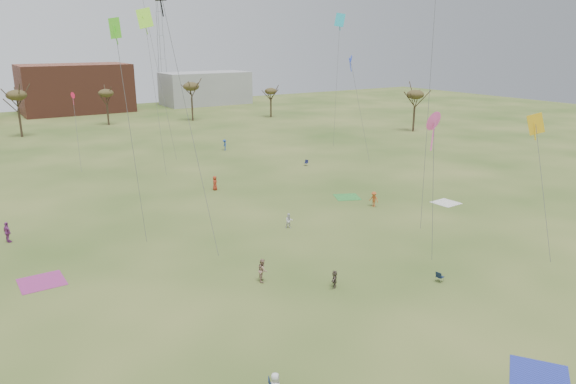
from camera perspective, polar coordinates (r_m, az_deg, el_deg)
ground at (r=38.94m, az=9.80°, el=-11.98°), size 260.00×260.00×0.00m
spectator_fore_b at (r=41.74m, az=-2.73°, el=-8.34°), size 1.04×1.11×1.83m
spectator_fore_c at (r=40.96m, az=4.99°, el=-9.25°), size 1.15×1.22×1.37m
flyer_mid_b at (r=60.48m, az=9.15°, el=-0.75°), size 0.95×1.26×1.73m
spectator_mid_d at (r=55.66m, az=-27.80°, el=-3.82°), size 0.86×1.26×1.98m
spectator_mid_e at (r=52.99m, az=0.11°, el=-3.10°), size 0.88×0.78×1.51m
flyer_far_b at (r=66.85m, az=-7.82°, el=0.95°), size 0.94×1.04×1.78m
flyer_far_c at (r=90.92m, az=-6.79°, el=5.03°), size 0.95×1.31×1.82m
blanket_blue at (r=34.59m, az=25.28°, el=-17.30°), size 4.30×4.30×0.03m
blanket_cream at (r=63.88m, az=16.53°, el=-1.12°), size 2.80×2.80×0.03m
blanket_plum at (r=46.06m, az=-24.82°, el=-8.73°), size 3.32×3.32×0.03m
blanket_olive at (r=63.83m, az=6.33°, el=-0.55°), size 3.74×3.74×0.03m
camp_chair_center at (r=43.46m, az=15.91°, el=-8.90°), size 0.61×0.58×0.87m
camp_chair_right at (r=79.24m, az=1.94°, el=3.01°), size 0.73×0.71×0.87m
kites_aloft at (r=60.65m, az=-9.82°, el=18.52°), size 61.72×56.12×27.84m
tree_line at (r=106.74m, az=-21.51°, el=9.02°), size 117.44×49.32×8.91m
building_brick at (r=148.29m, az=-21.78°, el=10.25°), size 26.00×16.00×12.00m
building_grey at (r=157.13m, az=-8.80°, el=10.90°), size 24.00×12.00×9.00m
radio_tower at (r=159.31m, az=-13.53°, el=16.03°), size 1.51×1.72×41.00m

